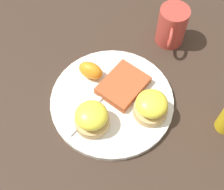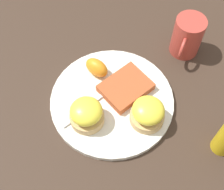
% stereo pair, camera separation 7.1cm
% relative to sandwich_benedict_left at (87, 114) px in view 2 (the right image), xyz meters
% --- Properties ---
extents(ground_plane, '(1.10, 1.10, 0.00)m').
position_rel_sandwich_benedict_left_xyz_m(ground_plane, '(-0.07, 0.03, -0.04)').
color(ground_plane, '#38281E').
extents(plate, '(0.29, 0.29, 0.01)m').
position_rel_sandwich_benedict_left_xyz_m(plate, '(-0.07, 0.03, -0.04)').
color(plate, silver).
rests_on(plate, ground_plane).
extents(sandwich_benedict_left, '(0.08, 0.08, 0.06)m').
position_rel_sandwich_benedict_left_xyz_m(sandwich_benedict_left, '(0.00, 0.00, 0.00)').
color(sandwich_benedict_left, tan).
rests_on(sandwich_benedict_left, plate).
extents(sandwich_benedict_right, '(0.08, 0.08, 0.06)m').
position_rel_sandwich_benedict_left_xyz_m(sandwich_benedict_right, '(-0.05, 0.12, 0.00)').
color(sandwich_benedict_right, tan).
rests_on(sandwich_benedict_right, plate).
extents(hashbrown_patty, '(0.14, 0.13, 0.02)m').
position_rel_sandwich_benedict_left_xyz_m(hashbrown_patty, '(-0.11, 0.05, -0.02)').
color(hashbrown_patty, '#AB4E2A').
rests_on(hashbrown_patty, plate).
extents(orange_wedge, '(0.05, 0.07, 0.04)m').
position_rel_sandwich_benedict_left_xyz_m(orange_wedge, '(-0.12, -0.03, -0.01)').
color(orange_wedge, orange).
rests_on(orange_wedge, plate).
extents(fork, '(0.18, 0.11, 0.00)m').
position_rel_sandwich_benedict_left_xyz_m(fork, '(-0.04, -0.01, -0.03)').
color(fork, silver).
rests_on(fork, plate).
extents(cup, '(0.11, 0.07, 0.10)m').
position_rel_sandwich_benedict_left_xyz_m(cup, '(-0.29, 0.14, 0.01)').
color(cup, '#B23D33').
rests_on(cup, ground_plane).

